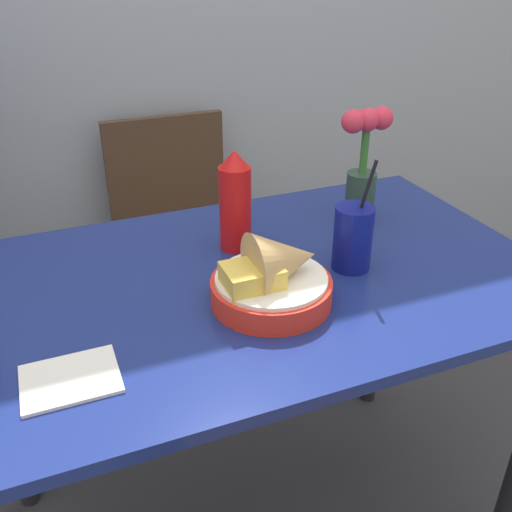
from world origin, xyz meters
The scene contains 7 objects.
dining_table centered at (0.00, 0.00, 0.65)m, with size 1.19×0.72×0.76m.
chair_far_window centered at (0.05, 0.82, 0.50)m, with size 0.40×0.40×0.85m.
food_basket centered at (0.01, -0.10, 0.81)m, with size 0.22×0.22×0.14m.
ketchup_bottle centered at (0.01, 0.12, 0.87)m, with size 0.07×0.07×0.22m.
drink_cup centered at (0.20, -0.04, 0.82)m, with size 0.08×0.08×0.24m.
flower_vase centered at (0.32, 0.13, 0.90)m, with size 0.12×0.07×0.27m.
napkin centered at (-0.37, -0.19, 0.76)m, with size 0.14×0.12×0.01m.
Camera 1 is at (-0.36, -0.90, 1.34)m, focal length 40.00 mm.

